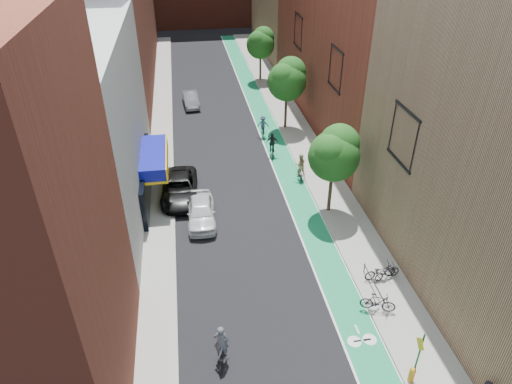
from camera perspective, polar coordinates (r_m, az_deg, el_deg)
name	(u,v)px	position (r m, az deg, el deg)	size (l,w,h in m)	color
ground	(279,335)	(23.97, 2.87, -17.44)	(160.00, 160.00, 0.00)	black
bike_lane	(265,121)	(45.53, 1.12, 8.88)	(2.00, 68.00, 0.01)	#15793E
sidewalk_left	(162,127)	(44.92, -11.66, 7.94)	(2.00, 68.00, 0.15)	gray
sidewalk_right	(290,119)	(45.99, 4.22, 9.14)	(3.00, 68.00, 0.15)	gray
building_left_white	(73,125)	(32.35, -21.95, 7.76)	(8.00, 20.00, 12.00)	silver
tree_near	(335,152)	(29.97, 9.82, 4.92)	(3.40, 3.36, 6.42)	#332619
tree_mid	(287,78)	(42.27, 3.95, 14.00)	(3.55, 3.53, 6.74)	#332619
tree_far	(261,42)	(55.54, 0.60, 18.21)	(3.30, 3.25, 6.21)	#332619
sign_pole	(418,355)	(22.04, 19.65, -18.60)	(0.13, 0.71, 3.00)	#194C26
parked_car_white	(201,211)	(30.82, -6.87, -2.41)	(1.85, 4.59, 1.56)	silver
parked_car_black	(180,188)	(33.49, -9.54, 0.49)	(2.61, 5.66, 1.57)	black
parked_car_silver	(191,99)	(49.41, -8.15, 11.39)	(1.48, 4.23, 1.40)	gray
cyclist_lead	(222,350)	(22.46, -4.32, -19.09)	(0.98, 1.87, 2.23)	black
cyclist_lane_near	(300,168)	(35.37, 5.53, 2.96)	(0.88, 1.62, 2.13)	black
cyclist_lane_mid	(272,147)	(38.65, 2.05, 5.58)	(1.09, 1.90, 2.10)	black
cyclist_lane_far	(263,127)	(42.01, 0.87, 8.11)	(1.17, 1.65, 2.02)	black
parked_bike_near	(387,272)	(27.28, 16.08, -9.63)	(0.57, 1.64, 0.86)	black
parked_bike_mid	(378,302)	(25.25, 15.00, -13.18)	(0.52, 1.85, 1.11)	black
parked_bike_far	(380,271)	(27.15, 15.27, -9.53)	(0.66, 1.90, 1.00)	black
fire_hydrant	(412,374)	(22.93, 18.91, -20.72)	(0.29, 0.29, 0.83)	orange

